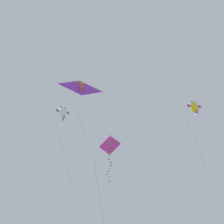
# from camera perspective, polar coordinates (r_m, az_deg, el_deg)

# --- Properties ---
(kite_fish_mid_left) EXTENTS (1.95, 1.51, 10.30)m
(kite_fish_mid_left) POSITION_cam_1_polar(r_m,az_deg,el_deg) (46.03, 11.90, 0.66)
(kite_fish_mid_left) COLOR yellow
(kite_delta_near_left) EXTENTS (3.70, 1.69, 7.10)m
(kite_delta_near_left) POSITION_cam_1_polar(r_m,az_deg,el_deg) (42.22, -4.57, 3.60)
(kite_delta_near_left) COLOR purple
(kite_fish_low_drifter) EXTENTS (2.51, 1.82, 10.04)m
(kite_fish_low_drifter) POSITION_cam_1_polar(r_m,az_deg,el_deg) (47.30, -7.18, -0.11)
(kite_fish_low_drifter) COLOR white
(kite_diamond_upper_right) EXTENTS (2.43, 1.75, 10.93)m
(kite_diamond_upper_right) POSITION_cam_1_polar(r_m,az_deg,el_deg) (36.25, -0.32, -4.98)
(kite_diamond_upper_right) COLOR #DB2D93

